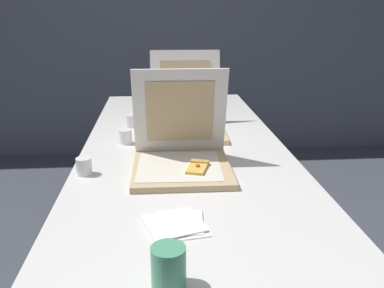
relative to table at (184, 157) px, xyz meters
name	(u,v)px	position (x,y,z in m)	size (l,w,h in m)	color
wall_back	(168,8)	(0.00, 2.10, 0.60)	(10.00, 0.10, 2.60)	slate
table	(184,157)	(0.00, 0.00, 0.00)	(0.86, 2.12, 0.75)	silver
pizza_box_front	(182,156)	(-0.03, -0.27, 0.10)	(0.35, 0.36, 0.36)	tan
pizza_box_middle	(187,121)	(0.03, 0.22, 0.10)	(0.36, 0.45, 0.36)	tan
cup_white_mid	(125,137)	(-0.25, 0.05, 0.08)	(0.06, 0.06, 0.06)	white
cup_white_near_left	(84,166)	(-0.37, -0.29, 0.08)	(0.06, 0.06, 0.06)	white
cup_white_far	(132,121)	(-0.24, 0.31, 0.08)	(0.06, 0.06, 0.06)	white
cup_printed_front	(169,268)	(-0.09, -0.94, 0.10)	(0.07, 0.07, 0.10)	#4C9E75
napkin_pile	(177,224)	(-0.06, -0.68, 0.05)	(0.19, 0.18, 0.01)	white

